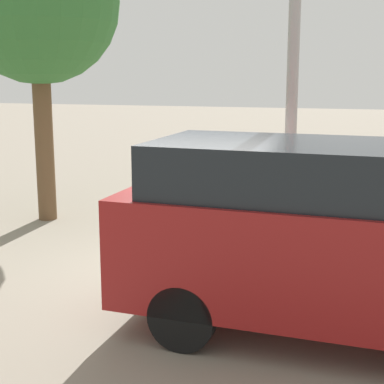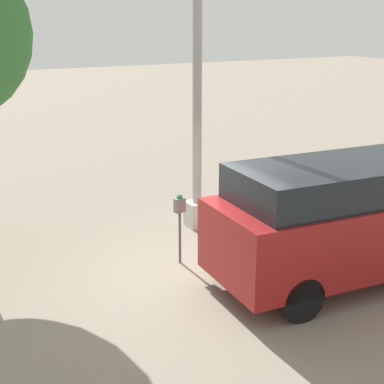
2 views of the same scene
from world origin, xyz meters
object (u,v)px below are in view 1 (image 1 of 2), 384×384
(parking_meter_near, at_px, (195,200))
(lamp_post, at_px, (292,105))
(parked_van, at_px, (333,234))
(street_tree, at_px, (37,3))

(parking_meter_near, bearing_deg, lamp_post, 44.37)
(lamp_post, bearing_deg, parked_van, -75.79)
(lamp_post, height_order, parked_van, lamp_post)
(parked_van, height_order, street_tree, street_tree)
(parked_van, relative_size, street_tree, 0.83)
(parking_meter_near, relative_size, street_tree, 0.24)
(lamp_post, bearing_deg, street_tree, 177.20)
(parked_van, bearing_deg, parking_meter_near, 139.30)
(parked_van, bearing_deg, street_tree, 148.74)
(parking_meter_near, xyz_separation_m, street_tree, (-3.54, 1.81, 3.11))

